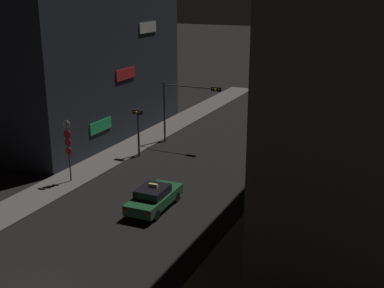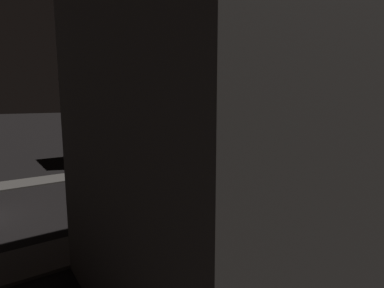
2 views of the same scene
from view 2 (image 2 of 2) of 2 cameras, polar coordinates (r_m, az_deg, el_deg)
The scene contains 11 objects.
sidewalk_left at distance 36.16m, azimuth 2.51°, elevation -2.60°, with size 2.87×49.51×0.14m, color #5B5651.
sidewalk_right at distance 26.83m, azimuth 21.47°, elevation -7.10°, with size 2.87×49.51×0.14m, color #5B5651.
building_facade_left at distance 39.01m, azimuth -2.81°, elevation 7.34°, with size 6.95×19.39×12.50m.
building_facade_right at distance 16.80m, azimuth 27.26°, elevation 17.86°, with size 9.39×23.82×19.99m.
taxi at distance 23.58m, azimuth -9.58°, elevation -7.06°, with size 1.94×4.51×1.62m.
far_car at distance 36.38m, azimuth 22.22°, elevation -2.10°, with size 1.99×4.52×1.42m.
traffic_light_overhead at distance 32.91m, azimuth 6.74°, elevation 2.84°, with size 5.15×0.42×5.20m.
traffic_light_left_kerb at distance 31.97m, azimuth -1.46°, elevation 0.78°, with size 0.80×0.42×3.82m.
sign_pole_left at distance 30.06m, azimuth -13.52°, elevation -0.05°, with size 0.60×0.10×4.24m.
street_lamp_near_block at distance 20.33m, azimuth 7.39°, elevation 1.84°, with size 0.37×0.37×7.77m.
street_lamp_far_block at distance 35.06m, azimuth 29.94°, elevation 2.74°, with size 0.36×0.36×6.92m.
Camera 2 is at (20.91, 0.87, 6.98)m, focal length 28.23 mm.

